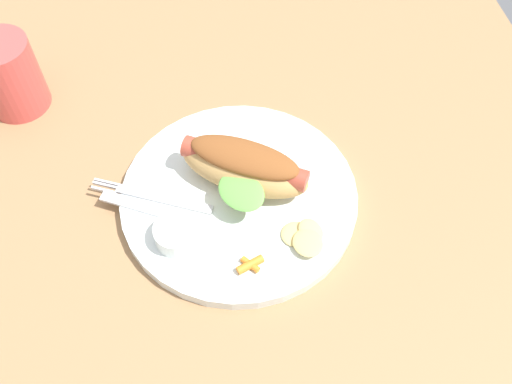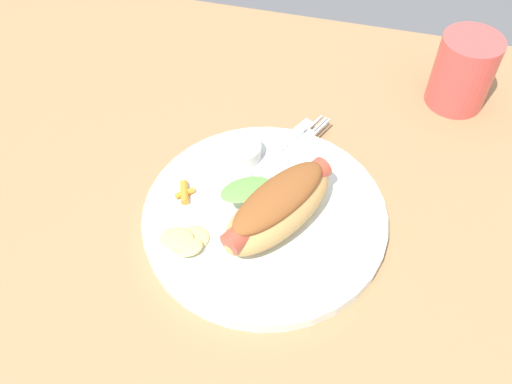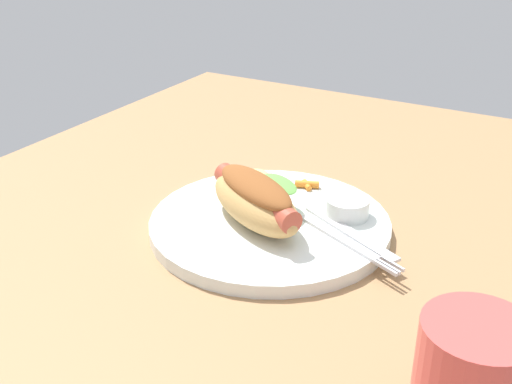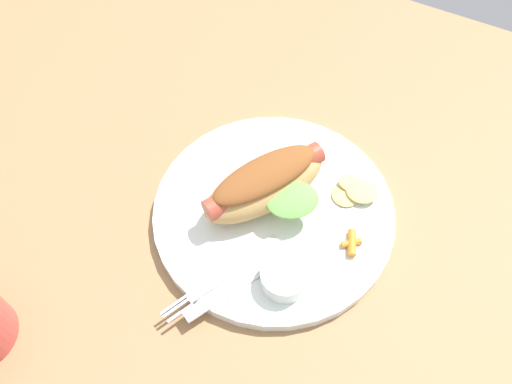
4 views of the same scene
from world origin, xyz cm
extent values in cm
cube|color=#9E754C|center=(0.00, 0.00, -0.90)|extent=(120.00, 90.00, 1.80)
cylinder|color=white|center=(-2.92, 1.80, 0.80)|extent=(28.77, 28.77, 1.60)
ellipsoid|color=tan|center=(-1.16, 0.79, 4.19)|extent=(13.51, 17.01, 5.17)
cylinder|color=#B24733|center=(-1.16, 0.79, 5.09)|extent=(9.92, 14.72, 2.63)
ellipsoid|color=brown|center=(-1.16, 0.79, 6.28)|extent=(10.92, 14.13, 2.36)
ellipsoid|color=#6BB74C|center=(-5.16, 1.77, 5.22)|extent=(7.44, 7.21, 1.65)
cylinder|color=white|center=(-8.04, 9.57, 2.75)|extent=(5.27, 5.27, 2.31)
cube|color=silver|center=(-2.48, 10.78, 1.80)|extent=(6.15, 11.54, 0.40)
cube|color=silver|center=(1.13, 17.57, 1.80)|extent=(1.61, 3.03, 0.40)
cube|color=silver|center=(0.72, 17.76, 1.80)|extent=(1.61, 3.03, 0.40)
cube|color=silver|center=(0.31, 17.94, 1.80)|extent=(1.61, 3.03, 0.40)
cube|color=silver|center=(-4.12, 11.53, 1.78)|extent=(8.10, 13.87, 0.36)
ellipsoid|color=#E0C473|center=(-9.73, -3.78, 1.85)|extent=(4.67, 4.64, 0.50)
ellipsoid|color=#E0C473|center=(-9.87, -5.52, 2.32)|extent=(4.08, 3.67, 0.99)
ellipsoid|color=#E0C473|center=(-11.42, -4.82, 2.46)|extent=(4.62, 4.29, 0.91)
cylinder|color=orange|center=(-12.90, 1.98, 2.08)|extent=(2.06, 3.31, 0.95)
cylinder|color=orange|center=(-12.85, 1.95, 1.97)|extent=(2.25, 2.09, 0.75)
cylinder|color=#D84C47|center=(18.20, 29.42, 5.19)|extent=(8.15, 8.15, 10.39)
camera|label=1|loc=(-41.56, 5.94, 58.39)|focal=39.91mm
camera|label=2|loc=(5.78, -36.03, 52.91)|focal=38.52mm
camera|label=3|loc=(55.92, 33.17, 37.22)|focal=44.34mm
camera|label=4|loc=(-16.16, 31.68, 55.64)|focal=37.27mm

